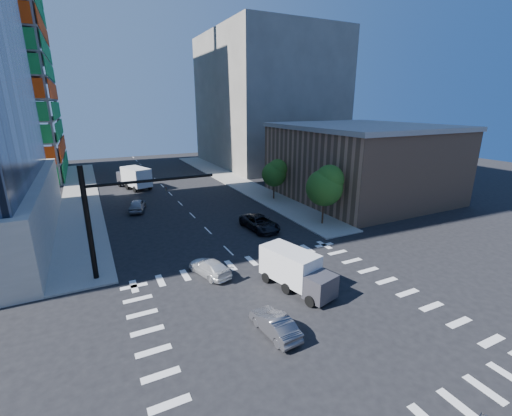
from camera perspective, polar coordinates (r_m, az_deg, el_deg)
ground at (r=23.57m, az=6.93°, el=-17.76°), size 160.00×160.00×0.00m
road_markings at (r=23.57m, az=6.93°, el=-17.75°), size 20.00×20.00×0.01m
sidewalk_ne at (r=62.17m, az=-3.62°, el=4.57°), size 5.00×60.00×0.15m
sidewalk_nw at (r=57.58m, az=-27.19°, el=1.70°), size 5.00×60.00×0.15m
commercial_building at (r=52.95m, az=16.94°, el=7.47°), size 20.50×22.50×10.60m
bg_building_ne at (r=80.52m, az=1.78°, el=17.40°), size 24.00×30.00×28.00m
signal_mast_nw at (r=28.63m, az=-23.39°, el=-0.46°), size 10.20×0.40×9.00m
tree_south at (r=39.08m, az=11.58°, el=3.76°), size 4.16×4.16×6.82m
tree_north at (r=49.15m, az=3.23°, el=5.92°), size 3.54×3.52×5.78m
car_nb_far at (r=37.87m, az=0.61°, el=-2.47°), size 3.03×5.80×1.56m
car_sb_near at (r=28.49m, az=-7.74°, el=-9.76°), size 2.94×4.76×1.29m
car_sb_mid at (r=46.96m, az=-19.18°, el=0.45°), size 3.01×4.98×1.59m
car_sb_cross at (r=21.81m, az=3.13°, el=-18.76°), size 1.70×4.06×1.31m
box_truck_near at (r=26.01m, az=7.06°, el=-10.89°), size 3.68×5.94×2.90m
box_truck_far at (r=59.97m, az=-19.75°, el=4.60°), size 4.90×7.32×3.54m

